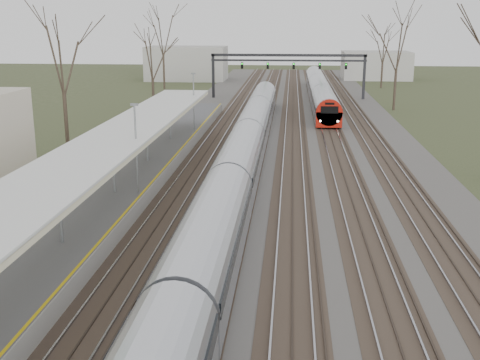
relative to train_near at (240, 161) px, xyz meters
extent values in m
cube|color=#474442|center=(2.50, 14.50, -1.43)|extent=(24.00, 160.00, 0.10)
cube|color=#4C3828|center=(-3.50, 14.50, -1.39)|extent=(2.60, 160.00, 0.06)
cube|color=gray|center=(-4.22, 14.50, -1.32)|extent=(0.07, 160.00, 0.12)
cube|color=gray|center=(-2.78, 14.50, -1.32)|extent=(0.07, 160.00, 0.12)
cube|color=#4C3828|center=(0.00, 14.50, -1.39)|extent=(2.60, 160.00, 0.06)
cube|color=gray|center=(-0.72, 14.50, -1.32)|extent=(0.07, 160.00, 0.12)
cube|color=gray|center=(0.72, 14.50, -1.32)|extent=(0.07, 160.00, 0.12)
cube|color=#4C3828|center=(3.50, 14.50, -1.39)|extent=(2.60, 160.00, 0.06)
cube|color=gray|center=(2.78, 14.50, -1.32)|extent=(0.07, 160.00, 0.12)
cube|color=gray|center=(4.22, 14.50, -1.32)|extent=(0.07, 160.00, 0.12)
cube|color=#4C3828|center=(7.00, 14.50, -1.39)|extent=(2.60, 160.00, 0.06)
cube|color=gray|center=(6.28, 14.50, -1.32)|extent=(0.07, 160.00, 0.12)
cube|color=gray|center=(7.72, 14.50, -1.32)|extent=(0.07, 160.00, 0.12)
cube|color=#4C3828|center=(10.50, 14.50, -1.39)|extent=(2.60, 160.00, 0.06)
cube|color=gray|center=(9.78, 14.50, -1.32)|extent=(0.07, 160.00, 0.12)
cube|color=gray|center=(11.22, 14.50, -1.32)|extent=(0.07, 160.00, 0.12)
cube|color=#9E9B93|center=(-6.55, -3.00, -0.98)|extent=(3.50, 69.00, 1.00)
cylinder|color=slate|center=(-6.55, -14.50, 1.02)|extent=(0.14, 0.14, 3.00)
cylinder|color=slate|center=(-6.55, -6.50, 1.02)|extent=(0.14, 0.14, 3.00)
cylinder|color=slate|center=(-6.55, 1.50, 1.02)|extent=(0.14, 0.14, 3.00)
cylinder|color=slate|center=(-6.55, 9.50, 1.02)|extent=(0.14, 0.14, 3.00)
cube|color=silver|center=(-6.55, -7.50, 2.57)|extent=(4.10, 50.00, 0.12)
cube|color=beige|center=(-6.55, -7.50, 2.40)|extent=(4.10, 50.00, 0.25)
cube|color=black|center=(-7.50, 44.50, 1.52)|extent=(0.35, 0.35, 6.00)
cube|color=black|center=(13.00, 44.50, 1.52)|extent=(0.35, 0.35, 6.00)
cube|color=black|center=(2.75, 44.50, 4.42)|extent=(21.00, 0.35, 0.35)
cube|color=black|center=(2.75, 44.50, 3.72)|extent=(21.00, 0.25, 0.25)
cube|color=black|center=(-3.50, 44.30, 3.02)|extent=(0.32, 0.22, 0.85)
sphere|color=#0CFF19|center=(-3.50, 44.16, 3.27)|extent=(0.16, 0.16, 0.16)
cube|color=black|center=(0.00, 44.30, 3.02)|extent=(0.32, 0.22, 0.85)
sphere|color=#0CFF19|center=(0.00, 44.16, 3.27)|extent=(0.16, 0.16, 0.16)
cube|color=black|center=(3.50, 44.30, 3.02)|extent=(0.32, 0.22, 0.85)
sphere|color=#0CFF19|center=(3.50, 44.16, 3.27)|extent=(0.16, 0.16, 0.16)
cube|color=black|center=(7.00, 44.30, 3.02)|extent=(0.32, 0.22, 0.85)
sphere|color=#0CFF19|center=(7.00, 44.16, 3.27)|extent=(0.16, 0.16, 0.16)
cube|color=black|center=(10.50, 44.30, 3.02)|extent=(0.32, 0.22, 0.85)
sphere|color=#0CFF19|center=(10.50, 44.16, 3.27)|extent=(0.16, 0.16, 0.16)
cylinder|color=#2D231C|center=(-14.50, 7.50, 1.00)|extent=(0.30, 0.30, 4.95)
cube|color=#B1B4BC|center=(0.00, 0.24, -0.38)|extent=(2.55, 75.00, 1.60)
cylinder|color=#B1B4BC|center=(0.00, 0.24, 0.27)|extent=(2.60, 74.70, 2.60)
cube|color=black|center=(0.00, 0.24, 0.37)|extent=(2.62, 74.40, 0.55)
cube|color=black|center=(0.00, 0.24, -1.30)|extent=(1.80, 74.00, 0.35)
cube|color=#B1B4BC|center=(7.00, 42.72, -0.38)|extent=(2.55, 45.00, 1.60)
cylinder|color=#B1B4BC|center=(7.00, 42.72, 0.27)|extent=(2.60, 44.70, 2.60)
cube|color=black|center=(7.00, 42.72, 0.37)|extent=(2.62, 44.40, 0.55)
cube|color=#9D1409|center=(7.00, 20.32, -0.43)|extent=(2.55, 0.50, 1.50)
cylinder|color=#9D1409|center=(7.00, 20.37, 0.27)|extent=(2.60, 0.60, 2.60)
cube|color=black|center=(7.00, 20.10, 0.57)|extent=(1.70, 0.12, 0.70)
sphere|color=white|center=(6.15, 20.12, -0.53)|extent=(0.22, 0.22, 0.22)
sphere|color=white|center=(7.85, 20.12, -0.53)|extent=(0.22, 0.22, 0.22)
cube|color=black|center=(7.00, 42.72, -1.30)|extent=(1.80, 44.00, 0.35)
camera|label=1|loc=(3.29, -38.43, 8.92)|focal=45.00mm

